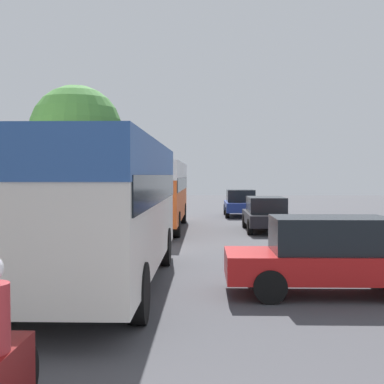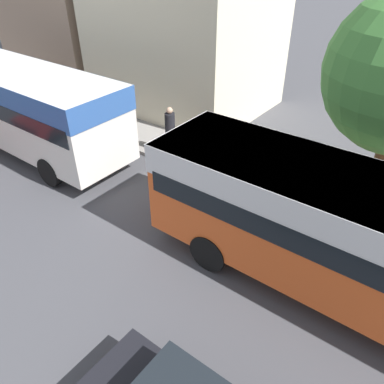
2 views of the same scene
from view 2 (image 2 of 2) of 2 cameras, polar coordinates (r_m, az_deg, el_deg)
The scene contains 4 objects.
bus_lead at distance 15.41m, azimuth -24.41°, elevation 12.75°, with size 2.67×9.05×3.09m.
bus_following at distance 8.51m, azimuth 24.32°, elevation -5.34°, with size 2.60×9.60×2.94m.
pedestrian_near_curb at distance 13.85m, azimuth -3.35°, elevation 9.37°, with size 0.37×0.37×1.82m.
pedestrian_walking_away at distance 18.68m, azimuth -20.26°, elevation 14.01°, with size 0.38×0.38×1.77m.
Camera 2 is at (4.94, 21.26, 6.93)m, focal length 35.00 mm.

